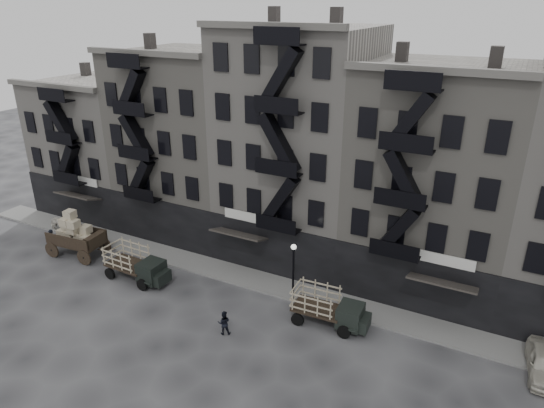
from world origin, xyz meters
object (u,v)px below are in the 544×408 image
at_px(pedestrian_west, 52,241).
at_px(pedestrian_mid, 224,323).
at_px(stake_truck_west, 135,262).
at_px(stake_truck_east, 328,305).
at_px(horse, 58,224).
at_px(wagon, 74,230).

bearing_deg(pedestrian_west, pedestrian_mid, -38.48).
xyz_separation_m(stake_truck_west, stake_truck_east, (14.13, 1.39, -0.05)).
relative_size(horse, pedestrian_west, 1.04).
bearing_deg(stake_truck_west, wagon, 175.65).
relative_size(wagon, stake_truck_west, 0.93).
relative_size(wagon, stake_truck_east, 0.96).
bearing_deg(wagon, pedestrian_mid, -15.96).
relative_size(horse, stake_truck_east, 0.43).
bearing_deg(pedestrian_west, stake_truck_east, -27.29).
xyz_separation_m(stake_truck_west, pedestrian_west, (-8.66, 0.03, -0.43)).
height_order(wagon, pedestrian_mid, wagon).
relative_size(stake_truck_east, pedestrian_west, 2.45).
bearing_deg(pedestrian_west, horse, 102.22).
distance_m(stake_truck_east, pedestrian_mid, 6.43).
height_order(horse, wagon, wagon).
bearing_deg(stake_truck_west, pedestrian_west, -178.50).
bearing_deg(stake_truck_west, stake_truck_east, 7.31).
distance_m(wagon, stake_truck_west, 6.81).
height_order(horse, pedestrian_mid, horse).
bearing_deg(wagon, horse, 151.58).
xyz_separation_m(stake_truck_west, pedestrian_mid, (8.96, -2.38, -0.63)).
relative_size(horse, pedestrian_mid, 1.31).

